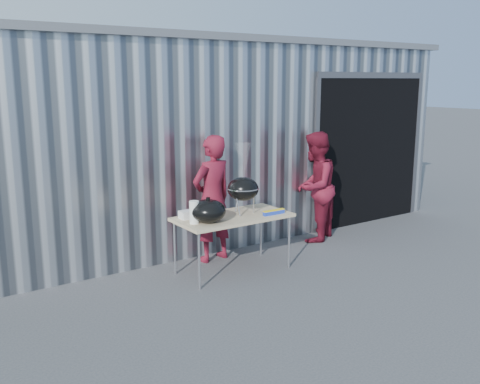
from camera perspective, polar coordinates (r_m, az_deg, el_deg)
ground at (r=6.46m, az=4.22°, el=-10.66°), size 80.00×80.00×0.00m
building at (r=10.39m, az=-7.57°, el=6.61°), size 8.20×6.20×3.10m
folding_table at (r=6.93m, az=-0.77°, el=-2.86°), size 1.50×0.75×0.75m
kettle_grill at (r=6.93m, az=0.32°, el=1.07°), size 0.42×0.42×0.93m
grill_lid at (r=6.58m, az=-3.42°, el=-2.03°), size 0.44×0.44×0.32m
paper_towels at (r=6.54m, az=-4.91°, el=-2.16°), size 0.12×0.12×0.28m
white_tub at (r=6.80m, az=-5.60°, el=-2.41°), size 0.20×0.15×0.10m
foil_box at (r=6.98m, az=3.62°, el=-2.16°), size 0.32×0.05×0.06m
person_cook at (r=7.34m, az=-2.97°, el=-0.71°), size 0.70×0.52×1.75m
person_bystander at (r=8.35m, az=7.97°, el=0.56°), size 1.04×0.96×1.70m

